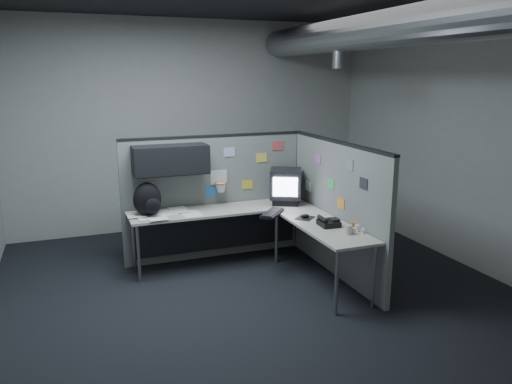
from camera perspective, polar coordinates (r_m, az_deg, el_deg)
name	(u,v)px	position (r m, az deg, el deg)	size (l,w,h in m)	color
room	(305,102)	(5.41, 5.67, 10.21)	(5.62, 5.62, 3.22)	black
partition_back	(204,185)	(6.43, -5.95, 0.78)	(2.44, 0.42, 1.63)	slate
partition_right	(336,208)	(6.05, 9.13, -1.83)	(0.07, 2.23, 1.63)	slate
desk	(248,222)	(6.14, -0.97, -3.42)	(2.31, 2.11, 0.73)	#ACAA9B
monitor	(286,186)	(6.52, 3.42, 0.72)	(0.53, 0.53, 0.45)	black
keyboard	(272,213)	(6.02, 1.84, -2.43)	(0.43, 0.45, 0.04)	black
mouse	(305,217)	(5.90, 5.63, -2.84)	(0.29, 0.28, 0.05)	black
phone	(328,222)	(5.63, 8.27, -3.46)	(0.22, 0.24, 0.11)	black
bottles	(356,229)	(5.47, 11.35, -4.13)	(0.14, 0.18, 0.09)	silver
cup	(349,230)	(5.37, 10.53, -4.27)	(0.07, 0.07, 0.10)	#B8B6A2
papers	(163,214)	(6.12, -10.59, -2.48)	(0.87, 0.57, 0.02)	white
backpack	(148,200)	(6.06, -12.26, -0.88)	(0.34, 0.31, 0.41)	black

